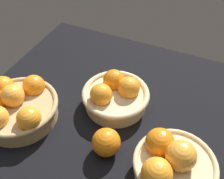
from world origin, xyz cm
name	(u,v)px	position (x,y,z in cm)	size (l,w,h in cm)	color
market_tray	(114,107)	(0.00, 0.00, 1.50)	(84.00, 72.00, 3.00)	black
basket_near_left	(16,107)	(-24.07, -16.53, 7.59)	(23.70, 23.70, 11.11)	tan
basket_center	(115,95)	(0.31, 0.31, 7.18)	(20.82, 20.82, 10.10)	#D3BC8C
basket_near_right	(171,164)	(22.49, -16.16, 7.61)	(20.70, 20.70, 11.91)	#D3BC8C
loose_orange_front_gap	(106,142)	(5.07, -16.50, 6.88)	(7.75, 7.75, 7.75)	orange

